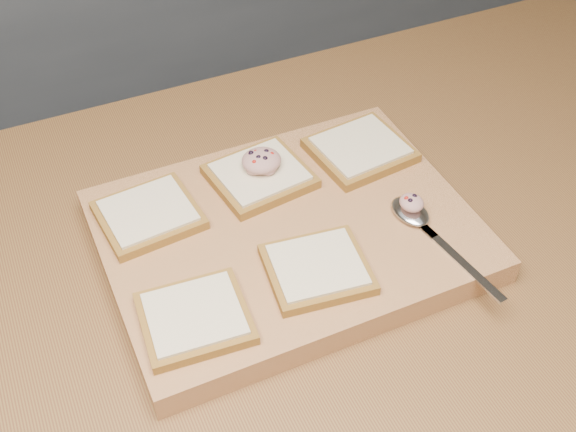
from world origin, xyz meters
The scene contains 10 objects.
back_counter centered at (0.00, 1.43, 0.47)m, with size 3.60×0.62×0.94m.
cutting_board centered at (0.11, -0.01, 0.92)m, with size 0.46×0.35×0.04m, color tan.
bread_far_left centered at (-0.05, 0.07, 0.95)m, with size 0.13×0.12×0.02m.
bread_far_center centered at (0.11, 0.08, 0.95)m, with size 0.14×0.13×0.02m.
bread_far_right centered at (0.26, 0.08, 0.95)m, with size 0.14×0.13×0.02m.
bread_near_left centered at (-0.05, -0.11, 0.95)m, with size 0.13×0.12×0.02m.
bread_near_center centered at (0.10, -0.10, 0.95)m, with size 0.13×0.12×0.02m.
tuna_salad_dollop centered at (0.11, 0.09, 0.97)m, with size 0.05×0.05×0.03m.
spoon centered at (0.26, -0.07, 0.94)m, with size 0.05×0.20×0.01m.
spoon_salad centered at (0.26, -0.06, 0.96)m, with size 0.03×0.03×0.02m.
Camera 1 is at (-0.17, -0.60, 1.59)m, focal length 45.00 mm.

